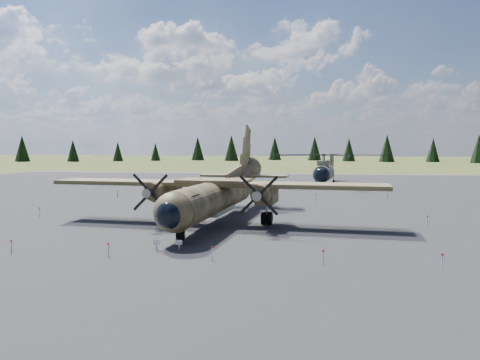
# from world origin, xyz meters

# --- Properties ---
(ground) EXTENTS (500.00, 500.00, 0.00)m
(ground) POSITION_xyz_m (0.00, 0.00, 0.00)
(ground) COLOR brown
(ground) RESTS_ON ground
(apron) EXTENTS (120.00, 120.00, 0.04)m
(apron) POSITION_xyz_m (0.00, 10.00, 0.00)
(apron) COLOR #58585D
(apron) RESTS_ON ground
(transport_plane) EXTENTS (27.58, 24.98, 9.08)m
(transport_plane) POSITION_xyz_m (-0.29, -0.17, 2.61)
(transport_plane) COLOR #363A1F
(transport_plane) RESTS_ON ground
(helicopter_near) EXTENTS (22.27, 24.41, 5.02)m
(helicopter_near) POSITION_xyz_m (9.65, 37.28, 3.56)
(helicopter_near) COLOR slate
(helicopter_near) RESTS_ON ground
(info_placard_left) EXTENTS (0.45, 0.28, 0.66)m
(info_placard_left) POSITION_xyz_m (-1.87, -11.39, 0.44)
(info_placard_left) COLOR gray
(info_placard_left) RESTS_ON ground
(info_placard_right) EXTENTS (0.42, 0.21, 0.64)m
(info_placard_right) POSITION_xyz_m (-0.53, -11.17, 0.43)
(info_placard_right) COLOR gray
(info_placard_right) RESTS_ON ground
(barrier_fence) EXTENTS (33.12, 29.62, 0.85)m
(barrier_fence) POSITION_xyz_m (-0.46, -0.08, 0.51)
(barrier_fence) COLOR white
(barrier_fence) RESTS_ON ground
(treeline) EXTENTS (337.21, 346.29, 10.94)m
(treeline) POSITION_xyz_m (2.00, 2.98, 4.81)
(treeline) COLOR black
(treeline) RESTS_ON ground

